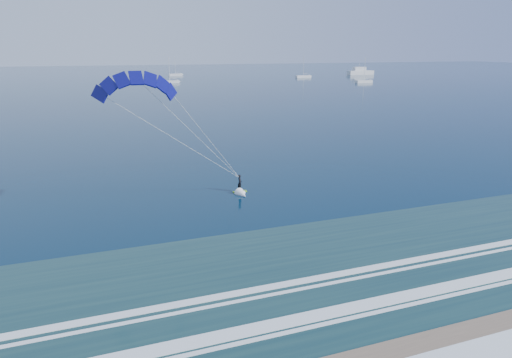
{
  "coord_description": "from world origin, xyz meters",
  "views": [
    {
      "loc": [
        -14.97,
        -15.18,
        15.0
      ],
      "look_at": [
        -0.17,
        24.95,
        2.78
      ],
      "focal_mm": 32.0,
      "sensor_mm": 36.0,
      "label": 1
    }
  ],
  "objects": [
    {
      "name": "sailboat_3",
      "position": [
        35.04,
        256.08,
        0.67
      ],
      "size": [
        7.75,
        2.4,
        10.67
      ],
      "color": "silver",
      "rests_on": "ground"
    },
    {
      "name": "sailboat_2",
      "position": [
        21.43,
        197.04,
        0.68
      ],
      "size": [
        8.29,
        2.4,
        11.57
      ],
      "color": "silver",
      "rests_on": "ground"
    },
    {
      "name": "kitesurfer_rig",
      "position": [
        -5.81,
        26.74,
        7.33
      ],
      "size": [
        16.28,
        8.16,
        14.27
      ],
      "color": "#75B915",
      "rests_on": "ground"
    },
    {
      "name": "sailboat_4",
      "position": [
        97.05,
        213.95,
        0.68
      ],
      "size": [
        8.5,
        2.4,
        11.63
      ],
      "color": "silver",
      "rests_on": "ground"
    },
    {
      "name": "motor_yacht",
      "position": [
        142.37,
        228.83,
        1.79
      ],
      "size": [
        16.45,
        4.39,
        6.61
      ],
      "color": "silver",
      "rests_on": "ground"
    },
    {
      "name": "sailboat_5",
      "position": [
        105.68,
        168.34,
        0.68
      ],
      "size": [
        8.05,
        2.4,
        11.0
      ],
      "color": "silver",
      "rests_on": "ground"
    }
  ]
}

